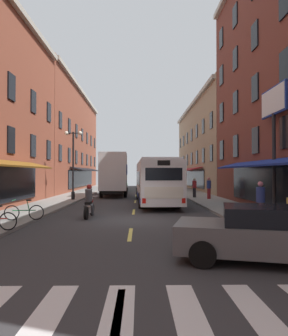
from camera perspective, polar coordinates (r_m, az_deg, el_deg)
name	(u,v)px	position (r m, az deg, el deg)	size (l,w,h in m)	color
ground_plane	(132,221)	(14.85, -2.15, -9.74)	(34.80, 80.00, 0.10)	#333335
lane_centre_dashes	(132,220)	(14.59, -2.17, -9.68)	(0.14, 73.90, 0.01)	#DBCC4C
crosswalk_near	(117,319)	(5.17, -4.97, -26.13)	(7.10, 2.80, 0.01)	silver
sidewalk_left	(8,218)	(16.08, -23.91, -8.55)	(3.00, 80.00, 0.14)	gray
sidewalk_right	(256,218)	(15.84, 19.99, -8.69)	(3.00, 80.00, 0.14)	gray
billboard_sign	(274,118)	(16.88, 22.89, 8.50)	(0.40, 2.74, 6.40)	black
transit_bus	(155,181)	(22.62, 2.13, -2.41)	(2.90, 11.32, 3.15)	white
box_truck	(114,175)	(29.79, -5.51, -1.25)	(2.63, 7.23, 4.07)	#B21E19
sedan_near	(120,185)	(39.80, -4.46, -3.16)	(2.11, 4.85, 1.40)	#144723
sedan_mid	(268,233)	(8.40, 22.03, -11.17)	(4.76, 2.91, 1.38)	#515154
motorcycle_rider	(89,203)	(15.68, -10.12, -6.46)	(0.62, 2.07, 1.66)	black
bicycle_near	(24,212)	(14.70, -21.31, -7.59)	(1.71, 0.48, 0.91)	black
pedestrian_mid	(194,187)	(26.98, 9.33, -3.56)	(0.36, 0.36, 1.68)	black
pedestrian_far	(209,188)	(25.59, 11.92, -3.60)	(0.36, 0.36, 1.74)	maroon
pedestrian_rear	(261,201)	(14.00, 20.79, -5.75)	(0.36, 0.36, 1.73)	#4C4C51
street_lamp_twin	(73,162)	(25.16, -12.99, 1.17)	(1.42, 0.32, 5.44)	black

